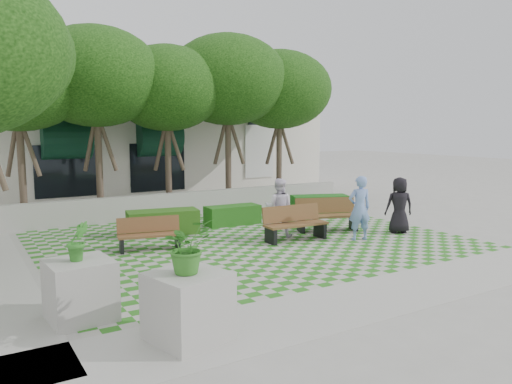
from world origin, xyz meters
TOP-DOWN VIEW (x-y plane):
  - ground at (0.00, 0.00)m, footprint 90.00×90.00m
  - lawn at (0.00, 1.00)m, footprint 12.00×12.00m
  - sidewalk_south at (0.00, -4.70)m, footprint 16.00×2.00m
  - retaining_wall at (0.00, 6.20)m, footprint 15.00×0.36m
  - bench_east at (2.92, 0.95)m, footprint 2.17×1.35m
  - bench_mid at (1.17, 0.35)m, footprint 2.03×0.76m
  - bench_west at (-3.01, 1.48)m, footprint 1.83×0.92m
  - hedge_east at (4.64, 3.45)m, footprint 2.37×1.60m
  - hedge_midright at (0.75, 3.50)m, footprint 1.96×0.86m
  - hedge_midleft at (-1.94, 3.23)m, footprint 2.36×1.27m
  - planter_front at (-4.52, -4.61)m, footprint 1.35×1.35m
  - planter_back at (-5.81, -2.80)m, footprint 1.15×1.15m
  - person_blue at (2.87, -0.65)m, footprint 0.82×0.66m
  - person_dark at (4.70, -0.55)m, footprint 1.06×0.92m
  - person_white at (1.07, 1.06)m, footprint 1.13×1.11m
  - tree_row at (-1.86, 5.95)m, footprint 17.70×13.40m
  - building at (0.93, 14.08)m, footprint 18.00×8.92m

SIDE VIEW (x-z plane):
  - ground at x=0.00m, z-range 0.00..0.00m
  - sidewalk_south at x=0.00m, z-range 0.00..0.01m
  - lawn at x=0.00m, z-range 0.01..0.01m
  - hedge_midright at x=0.75m, z-range 0.00..0.68m
  - hedge_east at x=4.64m, z-range 0.00..0.77m
  - hedge_midleft at x=-1.94m, z-range 0.00..0.78m
  - bench_west at x=-3.01m, z-range -0.02..0.90m
  - retaining_wall at x=0.00m, z-range 0.00..0.90m
  - bench_mid at x=1.17m, z-range -0.02..1.03m
  - bench_east at x=2.92m, z-range -0.02..1.06m
  - planter_back at x=-5.81m, z-range -0.30..1.49m
  - planter_front at x=-4.52m, z-range -0.19..1.79m
  - person_dark at x=4.70m, z-range 0.00..1.82m
  - person_white at x=1.07m, z-range 0.00..1.84m
  - person_blue at x=2.87m, z-range 0.00..1.97m
  - building at x=0.93m, z-range -0.06..5.09m
  - tree_row at x=-1.86m, z-range 1.47..8.88m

